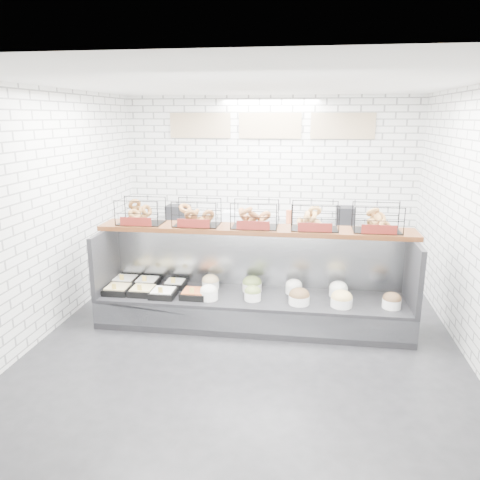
# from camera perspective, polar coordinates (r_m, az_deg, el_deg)

# --- Properties ---
(ground) EXTENTS (5.50, 5.50, 0.00)m
(ground) POSITION_cam_1_polar(r_m,az_deg,el_deg) (6.01, 1.15, -11.36)
(ground) COLOR black
(ground) RESTS_ON ground
(room_shell) EXTENTS (5.02, 5.51, 3.01)m
(room_shell) POSITION_cam_1_polar(r_m,az_deg,el_deg) (6.02, 1.97, 9.18)
(room_shell) COLOR silver
(room_shell) RESTS_ON ground
(display_case) EXTENTS (4.00, 0.90, 1.20)m
(display_case) POSITION_cam_1_polar(r_m,az_deg,el_deg) (6.18, 1.39, -7.21)
(display_case) COLOR black
(display_case) RESTS_ON ground
(bagel_shelf) EXTENTS (4.10, 0.50, 0.40)m
(bagel_shelf) POSITION_cam_1_polar(r_m,az_deg,el_deg) (6.04, 1.81, 2.71)
(bagel_shelf) COLOR #3E1E0D
(bagel_shelf) RESTS_ON display_case
(prep_counter) EXTENTS (4.00, 0.60, 1.20)m
(prep_counter) POSITION_cam_1_polar(r_m,az_deg,el_deg) (8.11, 3.21, -0.80)
(prep_counter) COLOR #93969B
(prep_counter) RESTS_ON ground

